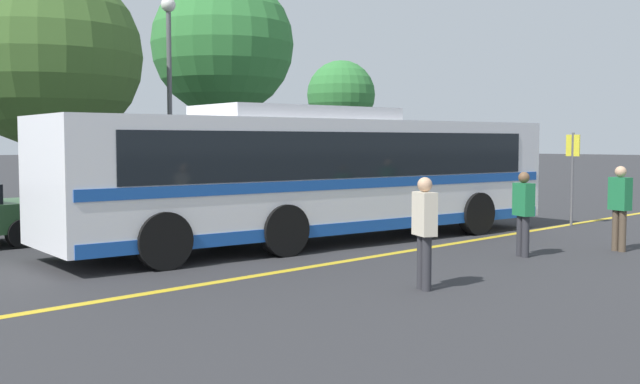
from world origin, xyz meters
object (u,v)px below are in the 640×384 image
(pedestrian_0, at_px, (620,203))
(bus_stop_sign, at_px, (572,167))
(pedestrian_2, at_px, (424,226))
(tree_0, at_px, (223,45))
(tree_2, at_px, (341,95))
(street_lamp, at_px, (169,72))
(transit_bus, at_px, (319,173))
(tree_1, at_px, (48,56))
(pedestrian_1, at_px, (523,209))

(pedestrian_0, relative_size, bus_stop_sign, 0.70)
(pedestrian_2, bearing_deg, bus_stop_sign, -48.97)
(tree_0, bearing_deg, tree_2, 12.33)
(bus_stop_sign, height_order, street_lamp, street_lamp)
(transit_bus, relative_size, tree_1, 1.78)
(pedestrian_0, height_order, bus_stop_sign, bus_stop_sign)
(tree_1, bearing_deg, street_lamp, -15.14)
(pedestrian_1, height_order, tree_2, tree_2)
(pedestrian_0, distance_m, tree_2, 19.09)
(pedestrian_0, xyz_separation_m, street_lamp, (-2.44, 12.25, 3.23))
(transit_bus, bearing_deg, pedestrian_2, -20.72)
(pedestrian_0, distance_m, tree_0, 15.52)
(transit_bus, bearing_deg, pedestrian_1, 24.60)
(pedestrian_0, relative_size, pedestrian_1, 1.05)
(tree_0, relative_size, tree_2, 1.40)
(bus_stop_sign, distance_m, street_lamp, 11.51)
(tree_1, bearing_deg, pedestrian_1, -73.24)
(transit_bus, relative_size, bus_stop_sign, 5.12)
(transit_bus, height_order, bus_stop_sign, transit_bus)
(pedestrian_1, relative_size, bus_stop_sign, 0.67)
(bus_stop_sign, relative_size, tree_0, 0.30)
(transit_bus, bearing_deg, tree_0, 161.27)
(pedestrian_0, height_order, tree_0, tree_0)
(transit_bus, xyz_separation_m, tree_1, (-2.36, 7.96, 2.97))
(pedestrian_2, xyz_separation_m, tree_0, (7.29, 14.43, 4.60))
(transit_bus, xyz_separation_m, pedestrian_0, (3.30, -5.16, -0.54))
(tree_0, bearing_deg, transit_bus, -116.13)
(street_lamp, bearing_deg, tree_0, 33.17)
(pedestrian_2, distance_m, bus_stop_sign, 9.89)
(transit_bus, bearing_deg, bus_stop_sign, 79.15)
(transit_bus, xyz_separation_m, tree_2, (12.42, 11.29, 2.70))
(pedestrian_0, bearing_deg, transit_bus, -129.73)
(street_lamp, height_order, tree_2, street_lamp)
(pedestrian_2, relative_size, bus_stop_sign, 0.69)
(tree_2, bearing_deg, transit_bus, -137.74)
(bus_stop_sign, height_order, tree_1, tree_1)
(transit_bus, distance_m, tree_0, 11.43)
(tree_0, bearing_deg, pedestrian_0, -95.44)
(tree_0, bearing_deg, pedestrian_2, -116.80)
(pedestrian_1, distance_m, tree_1, 13.18)
(transit_bus, bearing_deg, tree_2, 139.66)
(pedestrian_2, relative_size, tree_2, 0.29)
(transit_bus, xyz_separation_m, tree_0, (4.71, 9.60, 4.04))
(pedestrian_0, relative_size, tree_1, 0.24)
(transit_bus, height_order, tree_0, tree_0)
(pedestrian_1, height_order, tree_0, tree_0)
(bus_stop_sign, xyz_separation_m, tree_1, (-9.33, 10.25, 2.95))
(pedestrian_0, bearing_deg, tree_1, -138.99)
(pedestrian_2, distance_m, tree_1, 13.26)
(transit_bus, bearing_deg, pedestrian_0, 40.01)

